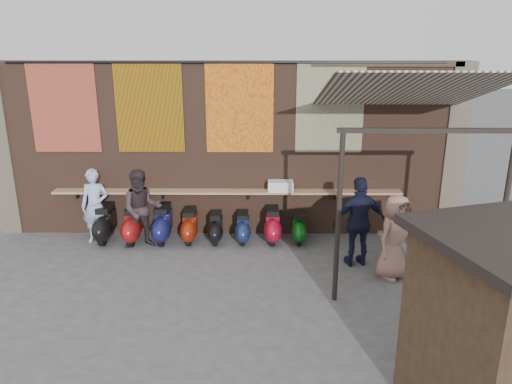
% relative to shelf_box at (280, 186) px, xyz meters
% --- Properties ---
extents(ground, '(70.00, 70.00, 0.00)m').
position_rel_shelf_box_xyz_m(ground, '(-1.22, -2.30, -1.25)').
color(ground, '#474749').
rests_on(ground, ground).
extents(brick_wall, '(10.00, 0.40, 4.00)m').
position_rel_shelf_box_xyz_m(brick_wall, '(-1.22, 0.40, 0.75)').
color(brick_wall, brown).
rests_on(brick_wall, ground).
extents(pier_left, '(0.50, 0.50, 4.00)m').
position_rel_shelf_box_xyz_m(pier_left, '(-6.42, 0.40, 0.75)').
color(pier_left, '#4C4238').
rests_on(pier_left, ground).
extents(pier_right, '(0.50, 0.50, 4.00)m').
position_rel_shelf_box_xyz_m(pier_right, '(3.98, 0.40, 0.75)').
color(pier_right, '#4C4238').
rests_on(pier_right, ground).
extents(eating_counter, '(8.00, 0.32, 0.05)m').
position_rel_shelf_box_xyz_m(eating_counter, '(-1.22, 0.03, -0.15)').
color(eating_counter, '#9E7A51').
rests_on(eating_counter, brick_wall).
extents(shelf_box, '(0.57, 0.31, 0.24)m').
position_rel_shelf_box_xyz_m(shelf_box, '(0.00, 0.00, 0.00)').
color(shelf_box, white).
rests_on(shelf_box, eating_counter).
extents(tapestry_redgold, '(1.50, 0.02, 2.00)m').
position_rel_shelf_box_xyz_m(tapestry_redgold, '(-4.82, 0.18, 1.75)').
color(tapestry_redgold, maroon).
rests_on(tapestry_redgold, brick_wall).
extents(tapestry_sun, '(1.50, 0.02, 2.00)m').
position_rel_shelf_box_xyz_m(tapestry_sun, '(-2.92, 0.18, 1.75)').
color(tapestry_sun, orange).
rests_on(tapestry_sun, brick_wall).
extents(tapestry_orange, '(1.50, 0.02, 2.00)m').
position_rel_shelf_box_xyz_m(tapestry_orange, '(-0.92, 0.18, 1.75)').
color(tapestry_orange, orange).
rests_on(tapestry_orange, brick_wall).
extents(tapestry_multi, '(1.50, 0.02, 2.00)m').
position_rel_shelf_box_xyz_m(tapestry_multi, '(1.08, 0.18, 1.75)').
color(tapestry_multi, '#275691').
rests_on(tapestry_multi, brick_wall).
extents(hang_rail, '(9.50, 0.06, 0.06)m').
position_rel_shelf_box_xyz_m(hang_rail, '(-1.22, 0.17, 2.73)').
color(hang_rail, black).
rests_on(hang_rail, brick_wall).
extents(scooter_stool_0, '(0.40, 0.88, 0.83)m').
position_rel_shelf_box_xyz_m(scooter_stool_0, '(-4.01, -0.26, -0.83)').
color(scooter_stool_0, black).
rests_on(scooter_stool_0, ground).
extents(scooter_stool_1, '(0.39, 0.86, 0.82)m').
position_rel_shelf_box_xyz_m(scooter_stool_1, '(-3.36, -0.31, -0.84)').
color(scooter_stool_1, maroon).
rests_on(scooter_stool_1, ground).
extents(scooter_stool_2, '(0.40, 0.88, 0.84)m').
position_rel_shelf_box_xyz_m(scooter_stool_2, '(-2.69, -0.28, -0.83)').
color(scooter_stool_2, '#151A50').
rests_on(scooter_stool_2, ground).
extents(scooter_stool_3, '(0.36, 0.79, 0.75)m').
position_rel_shelf_box_xyz_m(scooter_stool_3, '(-2.07, -0.28, -0.87)').
color(scooter_stool_3, maroon).
rests_on(scooter_stool_3, ground).
extents(scooter_stool_4, '(0.32, 0.72, 0.68)m').
position_rel_shelf_box_xyz_m(scooter_stool_4, '(-1.47, -0.31, -0.91)').
color(scooter_stool_4, black).
rests_on(scooter_stool_4, ground).
extents(scooter_stool_5, '(0.32, 0.72, 0.68)m').
position_rel_shelf_box_xyz_m(scooter_stool_5, '(-0.85, -0.29, -0.90)').
color(scooter_stool_5, navy).
rests_on(scooter_stool_5, ground).
extents(scooter_stool_6, '(0.37, 0.82, 0.78)m').
position_rel_shelf_box_xyz_m(scooter_stool_6, '(-0.18, -0.28, -0.86)').
color(scooter_stool_6, '#AB0D27').
rests_on(scooter_stool_6, ground).
extents(scooter_stool_7, '(0.32, 0.72, 0.68)m').
position_rel_shelf_box_xyz_m(scooter_stool_7, '(0.41, -0.28, -0.90)').
color(scooter_stool_7, '#0B5114').
rests_on(scooter_stool_7, ground).
extents(diner_left, '(0.63, 0.42, 1.71)m').
position_rel_shelf_box_xyz_m(diner_left, '(-4.19, -0.30, -0.39)').
color(diner_left, '#96A7DA').
rests_on(diner_left, ground).
extents(diner_right, '(1.01, 0.88, 1.78)m').
position_rel_shelf_box_xyz_m(diner_right, '(-3.06, -0.59, -0.36)').
color(diner_right, '#2E2428').
rests_on(diner_right, ground).
extents(shopper_navy, '(1.16, 0.65, 1.88)m').
position_rel_shelf_box_xyz_m(shopper_navy, '(1.54, -1.46, -0.31)').
color(shopper_navy, black).
rests_on(shopper_navy, ground).
extents(shopper_grey, '(1.15, 0.66, 1.78)m').
position_rel_shelf_box_xyz_m(shopper_grey, '(3.68, -2.97, -0.36)').
color(shopper_grey, slate).
rests_on(shopper_grey, ground).
extents(shopper_tan, '(0.99, 0.93, 1.70)m').
position_rel_shelf_box_xyz_m(shopper_tan, '(2.12, -2.01, -0.40)').
color(shopper_tan, '#9D6F64').
rests_on(shopper_tan, ground).
extents(stall_sign, '(1.16, 0.39, 0.50)m').
position_rel_shelf_box_xyz_m(stall_sign, '(2.36, -4.93, 0.48)').
color(stall_sign, gold).
rests_on(stall_sign, market_stall).
extents(stall_shelf, '(1.77, 0.63, 0.06)m').
position_rel_shelf_box_xyz_m(stall_shelf, '(2.36, -4.93, -0.38)').
color(stall_shelf, '#473321').
rests_on(stall_shelf, market_stall).
extents(awning_canvas, '(3.20, 3.28, 0.97)m').
position_rel_shelf_box_xyz_m(awning_canvas, '(2.28, -1.40, 2.30)').
color(awning_canvas, beige).
rests_on(awning_canvas, brick_wall).
extents(awning_ledger, '(3.30, 0.08, 0.12)m').
position_rel_shelf_box_xyz_m(awning_ledger, '(2.28, 0.19, 2.70)').
color(awning_ledger, '#33261C').
rests_on(awning_ledger, brick_wall).
extents(awning_header, '(3.00, 0.08, 0.08)m').
position_rel_shelf_box_xyz_m(awning_header, '(2.28, -2.90, 1.83)').
color(awning_header, black).
rests_on(awning_header, awning_post_left).
extents(awning_post_left, '(0.09, 0.09, 3.10)m').
position_rel_shelf_box_xyz_m(awning_post_left, '(0.88, -2.90, 0.30)').
color(awning_post_left, black).
rests_on(awning_post_left, ground).
extents(awning_post_right, '(0.09, 0.09, 3.10)m').
position_rel_shelf_box_xyz_m(awning_post_right, '(3.68, -2.90, 0.30)').
color(awning_post_right, black).
rests_on(awning_post_right, ground).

